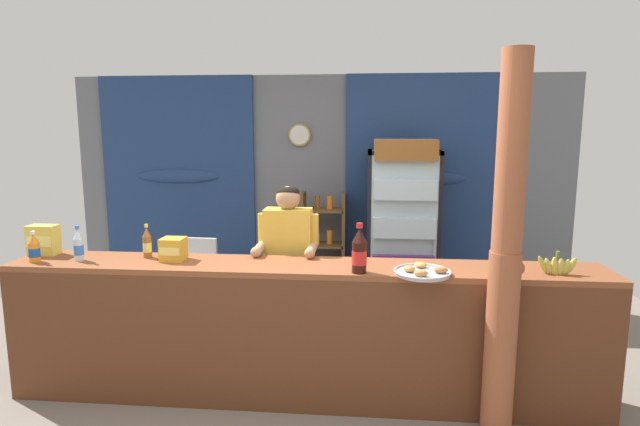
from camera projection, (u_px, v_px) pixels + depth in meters
ground_plane at (301, 361)px, 4.32m from camera, size 7.39×7.39×0.00m
back_wall_curtained at (316, 187)px, 5.73m from camera, size 5.53×0.22×2.52m
stall_counter at (301, 323)px, 3.54m from camera, size 4.20×0.49×1.00m
timber_post at (505, 260)px, 3.11m from camera, size 0.22×0.19×2.40m
drink_fridge at (402, 222)px, 5.19m from camera, size 0.72×0.70×1.84m
bottle_shelf_rack at (324, 248)px, 5.53m from camera, size 0.48×0.28×1.28m
plastic_lawn_chair at (193, 277)px, 5.07m from camera, size 0.46×0.46×0.86m
shopkeeper at (288, 256)px, 4.04m from camera, size 0.48×0.42×1.50m
soda_bottle_cola at (359, 252)px, 3.36m from camera, size 0.10×0.10×0.33m
soda_bottle_iced_tea at (147, 243)px, 3.77m from camera, size 0.06×0.06×0.25m
soda_bottle_orange_soda at (34, 249)px, 3.64m from camera, size 0.08×0.08×0.23m
soda_bottle_water at (78, 246)px, 3.68m from camera, size 0.07×0.07×0.26m
snack_box_choco_powder at (173, 249)px, 3.69m from camera, size 0.16×0.16×0.16m
snack_box_instant_noodle at (43, 240)px, 3.86m from camera, size 0.21×0.12×0.23m
pastry_tray at (422, 272)px, 3.34m from camera, size 0.38×0.38×0.06m
banana_bunch at (557, 266)px, 3.33m from camera, size 0.27×0.06×0.16m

